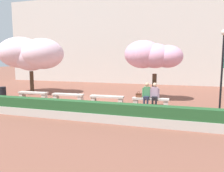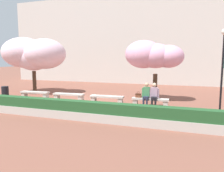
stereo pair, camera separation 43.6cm
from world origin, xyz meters
name	(u,v)px [view 1 (the left image)]	position (x,y,z in m)	size (l,w,h in m)	color
ground_plane	(87,102)	(0.00, 0.00, 0.00)	(100.00, 100.00, 0.00)	brown
building_facade	(131,40)	(0.00, 12.27, 4.57)	(28.00, 4.00, 9.14)	beige
stone_bench_west_end	(33,94)	(-3.75, 0.00, 0.31)	(1.98, 0.51, 0.45)	#BCB7AD
stone_bench_near_west	(68,96)	(-1.25, 0.00, 0.31)	(1.98, 0.51, 0.45)	#BCB7AD
stone_bench_center	(107,98)	(1.25, 0.00, 0.31)	(1.98, 0.51, 0.45)	#BCB7AD
stone_bench_near_east	(151,101)	(3.75, 0.00, 0.31)	(1.98, 0.51, 0.45)	#BCB7AD
person_seated_left	(147,93)	(3.54, -0.05, 0.70)	(0.51, 0.68, 1.29)	black
person_seated_right	(155,94)	(3.96, -0.05, 0.70)	(0.51, 0.70, 1.29)	black
handbag	(139,95)	(3.09, 0.01, 0.58)	(0.30, 0.15, 0.34)	brown
cherry_tree_main	(153,55)	(3.60, 1.74, 2.76)	(3.50, 2.23, 3.69)	#473323
cherry_tree_secondary	(31,54)	(-5.10, 1.74, 2.90)	(4.78, 3.29, 4.14)	#473323
lamp_post_with_banner	(223,63)	(7.12, -0.32, 2.36)	(0.54, 0.28, 3.93)	black
planter_hedge_foreground	(55,109)	(0.00, -3.52, 0.39)	(13.86, 0.50, 0.80)	#BCB7AD
trash_bin	(2,93)	(-5.61, -0.60, 0.39)	(0.44, 0.44, 0.78)	black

